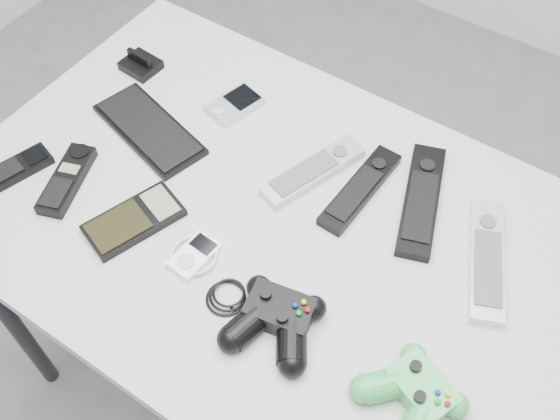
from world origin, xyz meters
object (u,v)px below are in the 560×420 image
Objects in this scene: pda at (235,104)px; remote_black_a at (360,189)px; cordless_handset at (67,179)px; remote_silver_b at (487,259)px; controller_green at (414,394)px; mp3_player at (194,255)px; remote_silver_a at (313,170)px; remote_black_b at (421,199)px; mobile_phone at (20,166)px; desk at (276,243)px; calculator at (134,220)px; controller_black at (276,318)px; pda_keyboard at (149,129)px.

pda is 0.50× the size of remote_black_a.
remote_silver_b is at bearing 1.15° from cordless_handset.
remote_black_a is 1.44× the size of controller_green.
remote_black_a reaches higher than mp3_player.
cordless_handset reaches higher than remote_silver_a.
remote_black_b is 0.75m from mobile_phone.
calculator is at bearing -145.77° from desk.
remote_silver_b is at bearing 20.68° from desk.
remote_black_a is 1.88× the size of mobile_phone.
controller_green is (0.24, 0.01, -0.00)m from controller_black.
pda is 0.36m from cordless_handset.
pda_keyboard is at bearing 163.90° from remote_silver_b.
mp3_player is at bearing -118.04° from desk.
remote_silver_b reaches higher than desk.
controller_black is (0.58, 0.00, 0.02)m from mobile_phone.
remote_silver_b reaches higher than mobile_phone.
pda is 0.42m from remote_black_b.
remote_silver_b is at bearing 45.17° from calculator.
pda is at bearing 159.47° from remote_black_b.
remote_black_a is 0.39m from controller_green.
desk is 0.34m from pda_keyboard.
remote_black_b is 0.42m from mp3_player.
remote_black_b is 0.65m from cordless_handset.
cordless_handset is at bearing -175.18° from mp3_player.
remote_silver_a is 0.20m from remote_black_b.
remote_black_a is at bearing 152.53° from controller_green.
remote_silver_a is at bearing 156.53° from remote_silver_b.
mobile_phone is at bearing -128.55° from remote_silver_a.
controller_green reaches higher than remote_black_b.
remote_black_b is 1.47× the size of calculator.
controller_green reaches higher than mobile_phone.
mp3_player is (0.25, -0.18, 0.00)m from pda_keyboard.
remote_black_b is 0.51m from calculator.
remote_silver_b reaches higher than remote_black_a.
calculator is (-0.55, -0.27, -0.00)m from remote_silver_b.
remote_silver_b is at bearing 112.48° from controller_green.
pda is 0.32m from remote_black_a.
pda_keyboard is at bearing 58.10° from cordless_handset.
pda is 1.23× the size of mp3_player.
remote_silver_b is at bearing 36.70° from mobile_phone.
remote_black_b is (0.52, 0.14, 0.00)m from pda_keyboard.
pda_keyboard is 2.87× the size of mp3_player.
mobile_phone is (-0.56, -0.31, -0.00)m from remote_black_a.
desk is 0.39m from controller_green.
pda reaches higher than pda_keyboard.
calculator is at bearing 164.56° from controller_black.
remote_silver_a is at bearing 71.99° from calculator.
controller_green reaches higher than calculator.
pda_keyboard is 0.22m from calculator.
remote_silver_a reaches higher than pda.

